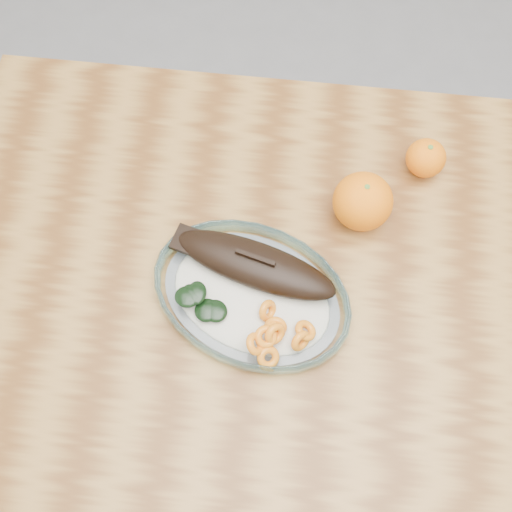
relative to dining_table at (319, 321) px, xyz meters
name	(u,v)px	position (x,y,z in m)	size (l,w,h in m)	color
ground	(296,401)	(0.00, 0.00, -0.65)	(3.00, 3.00, 0.00)	slate
dining_table	(319,321)	(0.00, 0.00, 0.00)	(1.20, 0.80, 0.75)	brown
plated_meal	(252,293)	(-0.11, -0.01, 0.12)	(0.68, 0.68, 0.08)	white
orange_left	(363,201)	(0.04, 0.15, 0.14)	(0.09, 0.09, 0.09)	#FF6305
orange_right	(426,158)	(0.14, 0.24, 0.13)	(0.06, 0.06, 0.06)	#FF6305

